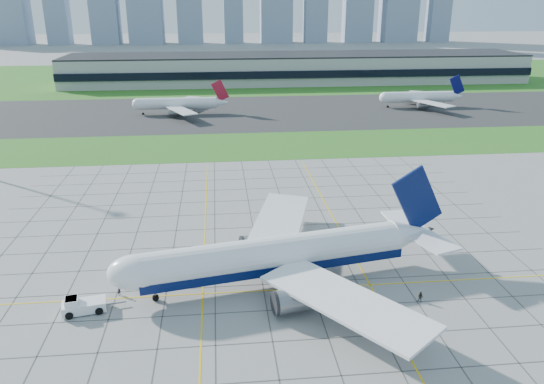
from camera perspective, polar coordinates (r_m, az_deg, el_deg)
The scene contains 12 objects.
ground at distance 90.76m, azimuth -1.01°, elevation -9.92°, with size 1400.00×1400.00×0.00m, color #9C9C97.
grass_median at distance 174.47m, azimuth -3.59°, elevation 4.96°, with size 700.00×35.00×0.04m, color #387120.
asphalt_taxiway at distance 228.00m, azimuth -4.22°, elevation 8.54°, with size 700.00×75.00×0.04m, color #383838.
grass_far at distance 336.48m, azimuth -4.88°, elevation 12.25°, with size 700.00×145.00×0.04m, color #387120.
apron_markings at distance 100.51m, azimuth -1.32°, elevation -6.75°, with size 120.00×130.00×0.03m.
terminal at distance 313.96m, azimuth 2.70°, elevation 13.19°, with size 260.00×43.00×15.80m.
airliner at distance 89.11m, azimuth 0.55°, elevation -6.83°, with size 58.08×58.30×18.45m.
pushback_tug at distance 88.00m, azimuth -19.78°, elevation -11.40°, with size 9.59×4.32×2.63m.
crew_near at distance 90.77m, azimuth -16.10°, elevation -10.12°, with size 0.67×0.44×1.84m, color black.
crew_far at distance 88.79m, azimuth 15.68°, elevation -10.82°, with size 0.86×0.67×1.78m, color black.
distant_jet_1 at distance 226.70m, azimuth -10.01°, elevation 9.37°, with size 37.76×42.66×14.08m.
distant_jet_2 at distance 247.27m, azimuth 15.61°, elevation 9.82°, with size 36.34×42.66×14.08m.
Camera 1 is at (-6.57, -78.35, 45.35)m, focal length 35.00 mm.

